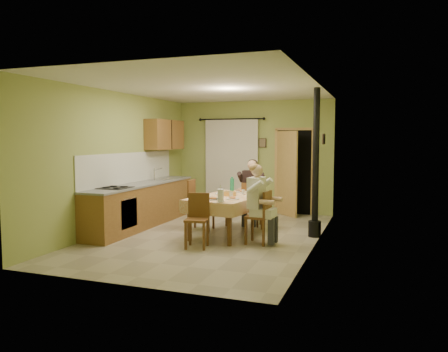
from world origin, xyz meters
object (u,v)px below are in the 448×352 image
at_px(dining_table, 228,216).
at_px(chair_right, 259,227).
at_px(chair_far, 252,212).
at_px(man_right, 258,194).
at_px(stove_flue, 315,183).
at_px(man_far, 252,185).
at_px(chair_left, 201,216).
at_px(chair_near, 197,231).

distance_m(dining_table, chair_right, 0.88).
xyz_separation_m(chair_far, man_right, (0.55, -1.50, 0.59)).
xyz_separation_m(chair_far, stove_flue, (1.42, -0.60, 0.74)).
bearing_deg(man_far, stove_flue, -26.83).
bearing_deg(chair_right, dining_table, 61.79).
xyz_separation_m(chair_left, man_far, (0.86, 0.78, 0.59)).
bearing_deg(chair_left, dining_table, 63.35).
relative_size(chair_far, chair_right, 0.99).
bearing_deg(stove_flue, chair_near, -139.40).
xyz_separation_m(chair_near, man_far, (0.36, 2.14, 0.59)).
relative_size(chair_left, man_far, 0.74).
xyz_separation_m(dining_table, chair_right, (0.73, -0.48, -0.09)).
relative_size(chair_left, stove_flue, 0.37).
bearing_deg(chair_near, chair_far, -110.08).
height_order(dining_table, chair_far, chair_far).
bearing_deg(chair_right, chair_far, 25.18).
relative_size(dining_table, man_right, 1.39).
bearing_deg(chair_right, man_far, 25.05).
distance_m(chair_far, man_right, 1.70).
relative_size(chair_near, stove_flue, 0.33).
height_order(dining_table, chair_left, chair_left).
distance_m(chair_near, man_far, 2.25).
bearing_deg(stove_flue, dining_table, -165.22).
height_order(man_far, stove_flue, stove_flue).
relative_size(chair_far, chair_left, 0.91).
xyz_separation_m(chair_right, stove_flue, (0.86, 0.90, 0.74)).
bearing_deg(dining_table, stove_flue, 22.06).
height_order(chair_right, stove_flue, stove_flue).
bearing_deg(stove_flue, man_right, -134.19).
bearing_deg(chair_far, chair_left, -141.32).
bearing_deg(stove_flue, chair_left, -175.76).
distance_m(chair_far, chair_left, 1.15).
bearing_deg(man_right, chair_left, 67.37).
bearing_deg(man_right, chair_near, 129.42).
relative_size(chair_right, man_far, 0.68).
bearing_deg(chair_far, stove_flue, -26.42).
distance_m(man_far, stove_flue, 1.55).
relative_size(chair_right, chair_left, 0.92).
xyz_separation_m(dining_table, chair_near, (-0.18, -1.10, -0.09)).
bearing_deg(chair_right, stove_flue, -39.02).
height_order(chair_far, man_far, man_far).
height_order(chair_near, man_right, man_right).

